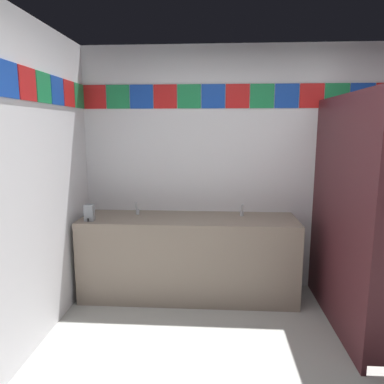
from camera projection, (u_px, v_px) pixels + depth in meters
wall_back at (259, 169)px, 3.82m from camera, size 3.71×0.09×2.54m
vanity_counter at (189, 256)px, 3.69m from camera, size 2.15×0.60×0.82m
faucet_left at (137, 210)px, 3.73m from camera, size 0.04×0.10×0.14m
faucet_right at (242, 211)px, 3.66m from camera, size 0.04×0.10×0.14m
soap_dispenser at (89, 213)px, 3.48m from camera, size 0.09×0.09×0.16m
stall_divider at (371, 222)px, 2.81m from camera, size 0.92×1.48×1.98m
toilet at (373, 277)px, 3.45m from camera, size 0.39×0.49×0.74m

